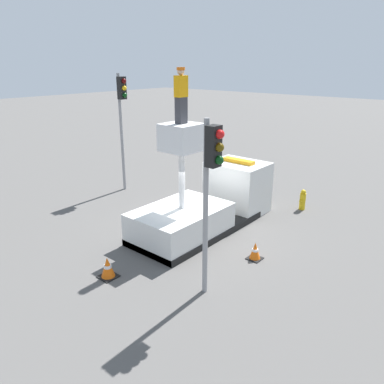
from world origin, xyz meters
The scene contains 8 objects.
ground_plane centered at (0.00, 0.00, 0.00)m, with size 120.00×120.00×0.00m, color #565451.
bucket_truck centered at (0.63, 0.00, 0.89)m, with size 6.22×2.36×4.11m.
worker centered at (-0.84, 0.00, 4.99)m, with size 0.40×0.26×1.75m.
traffic_light_pole centered at (-2.92, -2.83, 3.37)m, with size 0.34×0.57×4.75m.
traffic_light_across centered at (1.42, 5.73, 3.91)m, with size 0.34×0.57×5.54m.
fire_hydrant centered at (4.56, -2.08, 0.44)m, with size 0.49×0.25×0.89m.
traffic_cone_rear centered at (-4.20, -0.07, 0.30)m, with size 0.51×0.51×0.64m.
traffic_cone_curbside centered at (-0.48, -2.80, 0.27)m, with size 0.45×0.45×0.58m.
Camera 1 is at (-9.92, -8.17, 6.00)m, focal length 35.00 mm.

